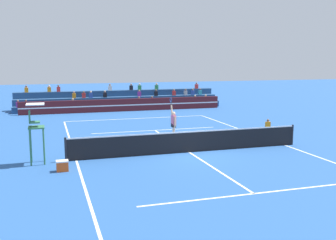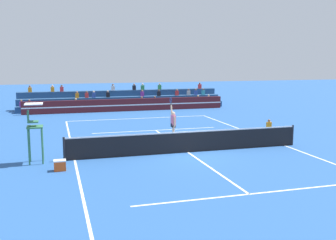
{
  "view_description": "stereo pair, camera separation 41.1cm",
  "coord_description": "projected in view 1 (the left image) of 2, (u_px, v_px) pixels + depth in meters",
  "views": [
    {
      "loc": [
        -6.67,
        -17.93,
        4.56
      ],
      "look_at": [
        0.01,
        3.59,
        1.1
      ],
      "focal_mm": 42.0,
      "sensor_mm": 36.0,
      "label": 1
    },
    {
      "loc": [
        -6.27,
        -18.04,
        4.56
      ],
      "look_at": [
        0.01,
        3.59,
        1.1
      ],
      "focal_mm": 42.0,
      "sensor_mm": 36.0,
      "label": 2
    }
  ],
  "objects": [
    {
      "name": "tennis_player",
      "position": [
        173.0,
        124.0,
        21.94
      ],
      "size": [
        0.34,
        0.94,
        2.5
      ],
      "color": "beige",
      "rests_on": "ground"
    },
    {
      "name": "umpire_chair",
      "position": [
        35.0,
        125.0,
        17.2
      ],
      "size": [
        0.76,
        0.84,
        2.67
      ],
      "color": "#337047",
      "rests_on": "ground"
    },
    {
      "name": "ground_plane",
      "position": [
        189.0,
        152.0,
        19.57
      ],
      "size": [
        120.0,
        120.0,
        0.0
      ],
      "primitive_type": "plane",
      "color": "#285699"
    },
    {
      "name": "bleacher_stand",
      "position": [
        120.0,
        101.0,
        37.52
      ],
      "size": [
        19.12,
        2.85,
        2.28
      ],
      "color": "navy",
      "rests_on": "ground"
    },
    {
      "name": "court_lines",
      "position": [
        189.0,
        152.0,
        19.57
      ],
      "size": [
        11.1,
        23.9,
        0.01
      ],
      "color": "white",
      "rests_on": "ground"
    },
    {
      "name": "tennis_net",
      "position": [
        189.0,
        142.0,
        19.48
      ],
      "size": [
        12.0,
        0.1,
        1.1
      ],
      "color": "black",
      "rests_on": "ground"
    },
    {
      "name": "ball_kid_courtside",
      "position": [
        268.0,
        127.0,
        24.94
      ],
      "size": [
        0.3,
        0.36,
        0.84
      ],
      "color": "black",
      "rests_on": "ground"
    },
    {
      "name": "sponsor_banner_wall",
      "position": [
        125.0,
        105.0,
        35.14
      ],
      "size": [
        18.0,
        0.26,
        1.1
      ],
      "color": "#51191E",
      "rests_on": "ground"
    },
    {
      "name": "tennis_ball",
      "position": [
        183.0,
        145.0,
        21.14
      ],
      "size": [
        0.07,
        0.07,
        0.07
      ],
      "primitive_type": "sphere",
      "color": "#C6DB33",
      "rests_on": "ground"
    },
    {
      "name": "equipment_cooler",
      "position": [
        62.0,
        166.0,
        16.21
      ],
      "size": [
        0.5,
        0.38,
        0.45
      ],
      "color": "#D84C19",
      "rests_on": "ground"
    }
  ]
}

